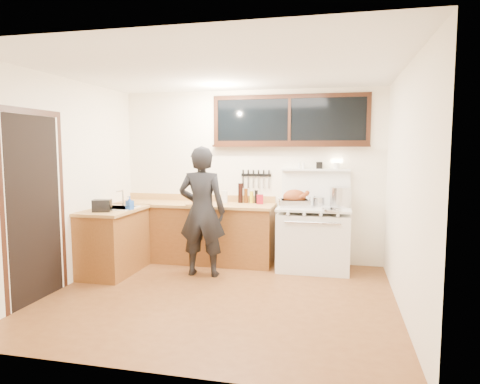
% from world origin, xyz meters
% --- Properties ---
extents(ground_plane, '(4.00, 3.50, 0.02)m').
position_xyz_m(ground_plane, '(0.00, 0.00, -0.01)').
color(ground_plane, brown).
extents(room_shell, '(4.10, 3.60, 2.65)m').
position_xyz_m(room_shell, '(0.00, 0.00, 1.65)').
color(room_shell, white).
rests_on(room_shell, ground).
extents(counter_back, '(2.44, 0.64, 1.00)m').
position_xyz_m(counter_back, '(-0.80, 1.45, 0.45)').
color(counter_back, brown).
rests_on(counter_back, ground).
extents(counter_left, '(0.64, 1.09, 0.90)m').
position_xyz_m(counter_left, '(-1.70, 0.62, 0.45)').
color(counter_left, brown).
rests_on(counter_left, ground).
extents(sink_unit, '(0.50, 0.45, 0.37)m').
position_xyz_m(sink_unit, '(-1.68, 0.70, 0.85)').
color(sink_unit, white).
rests_on(sink_unit, counter_left).
extents(vintage_stove, '(1.02, 0.74, 1.57)m').
position_xyz_m(vintage_stove, '(1.00, 1.41, 0.47)').
color(vintage_stove, white).
rests_on(vintage_stove, ground).
extents(back_window, '(2.32, 0.13, 0.77)m').
position_xyz_m(back_window, '(0.60, 1.72, 2.06)').
color(back_window, black).
rests_on(back_window, room_shell).
extents(left_doorway, '(0.02, 1.04, 2.17)m').
position_xyz_m(left_doorway, '(-1.99, -0.55, 1.09)').
color(left_doorway, black).
rests_on(left_doorway, ground).
extents(knife_strip, '(0.46, 0.03, 0.28)m').
position_xyz_m(knife_strip, '(0.10, 1.73, 1.31)').
color(knife_strip, black).
rests_on(knife_strip, room_shell).
extents(man, '(0.66, 0.45, 1.76)m').
position_xyz_m(man, '(-0.46, 0.79, 0.88)').
color(man, black).
rests_on(man, ground).
extents(soap_bottle, '(0.11, 0.11, 0.18)m').
position_xyz_m(soap_bottle, '(-1.43, 0.60, 0.99)').
color(soap_bottle, blue).
rests_on(soap_bottle, counter_left).
extents(toaster, '(0.27, 0.22, 0.16)m').
position_xyz_m(toaster, '(-1.70, 0.35, 0.98)').
color(toaster, black).
rests_on(toaster, counter_left).
extents(cutting_board, '(0.44, 0.39, 0.13)m').
position_xyz_m(cutting_board, '(-0.70, 1.31, 0.95)').
color(cutting_board, tan).
rests_on(cutting_board, counter_back).
extents(roast_turkey, '(0.48, 0.39, 0.25)m').
position_xyz_m(roast_turkey, '(0.73, 1.40, 1.00)').
color(roast_turkey, silver).
rests_on(roast_turkey, vintage_stove).
extents(stockpot, '(0.34, 0.34, 0.28)m').
position_xyz_m(stockpot, '(1.36, 1.49, 1.04)').
color(stockpot, silver).
rests_on(stockpot, vintage_stove).
extents(saucepan, '(0.23, 0.30, 0.13)m').
position_xyz_m(saucepan, '(1.05, 1.54, 0.96)').
color(saucepan, silver).
rests_on(saucepan, vintage_stove).
extents(pot_lid, '(0.33, 0.33, 0.04)m').
position_xyz_m(pot_lid, '(1.24, 1.13, 0.91)').
color(pot_lid, silver).
rests_on(pot_lid, vintage_stove).
extents(coffee_tin, '(0.11, 0.09, 0.14)m').
position_xyz_m(coffee_tin, '(0.19, 1.56, 0.97)').
color(coffee_tin, maroon).
rests_on(coffee_tin, counter_back).
extents(pitcher, '(0.11, 0.11, 0.19)m').
position_xyz_m(pitcher, '(-0.36, 1.56, 0.99)').
color(pitcher, white).
rests_on(pitcher, counter_back).
extents(bottle_cluster, '(0.31, 0.07, 0.30)m').
position_xyz_m(bottle_cluster, '(-0.03, 1.63, 1.02)').
color(bottle_cluster, black).
rests_on(bottle_cluster, counter_back).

